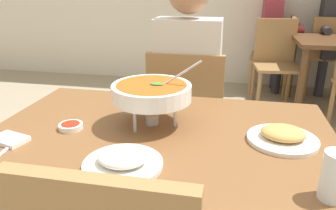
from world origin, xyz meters
The scene contains 15 objects.
dining_table_main centered at (0.00, 0.00, 0.62)m, with size 1.26×0.84×0.73m.
chair_diner_main centered at (0.00, 0.70, 0.51)m, with size 0.44×0.44×0.90m.
diner_main centered at (0.00, 0.74, 0.75)m, with size 0.40×0.45×1.31m.
curry_bowl centered at (-0.04, 0.06, 0.86)m, with size 0.33×0.30×0.26m.
rice_plate centered at (-0.05, -0.26, 0.75)m, with size 0.24×0.24×0.06m.
appetizer_plate centered at (0.43, 0.01, 0.75)m, with size 0.24×0.24×0.06m.
sauce_dish centered at (-0.33, -0.04, 0.74)m, with size 0.09×0.09×0.02m.
napkin_folded centered at (-0.49, -0.18, 0.74)m, with size 0.12×0.08×0.02m, color white.
spoon_utensil centered at (-0.46, -0.23, 0.74)m, with size 0.01×0.17×0.01m, color silver.
drink_glass centered at (0.51, -0.30, 0.79)m, with size 0.07×0.07×0.13m.
chair_bg_left centered at (0.77, 2.88, 0.51)m, with size 0.49×0.49×0.90m.
chair_bg_middle centered at (1.29, 2.91, 0.51)m, with size 0.46×0.46×0.90m.
chair_bg_window centered at (0.68, 2.45, 0.51)m, with size 0.48×0.48×0.90m.
patron_bg_left centered at (0.69, 2.95, 0.75)m, with size 0.45×0.40×1.31m.
patron_bg_middle centered at (1.36, 2.92, 0.75)m, with size 0.40×0.45×1.31m.
Camera 1 is at (0.24, -1.06, 1.25)m, focal length 34.75 mm.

